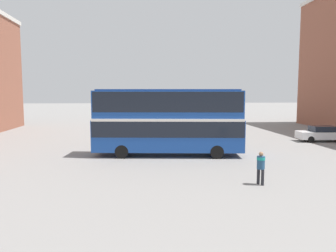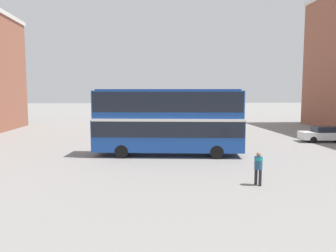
# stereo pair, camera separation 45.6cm
# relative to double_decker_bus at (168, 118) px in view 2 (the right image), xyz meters

# --- Properties ---
(ground_plane) EXTENTS (240.00, 240.00, 0.00)m
(ground_plane) POSITION_rel_double_decker_bus_xyz_m (1.93, -0.11, -2.79)
(ground_plane) COLOR gray
(double_decker_bus) EXTENTS (11.10, 3.81, 4.90)m
(double_decker_bus) POSITION_rel_double_decker_bus_xyz_m (0.00, 0.00, 0.00)
(double_decker_bus) COLOR #194293
(double_decker_bus) RESTS_ON ground_plane
(pedestrian_foreground) EXTENTS (0.58, 0.58, 1.70)m
(pedestrian_foreground) POSITION_rel_double_decker_bus_xyz_m (3.92, -8.18, -1.75)
(pedestrian_foreground) COLOR #232328
(pedestrian_foreground) RESTS_ON ground_plane
(parked_car_kerb_near) EXTENTS (4.64, 2.10, 1.41)m
(parked_car_kerb_near) POSITION_rel_double_decker_bus_xyz_m (0.37, 11.21, -2.07)
(parked_car_kerb_near) COLOR maroon
(parked_car_kerb_near) RESTS_ON ground_plane
(parked_car_kerb_far) EXTENTS (4.53, 2.19, 1.48)m
(parked_car_kerb_far) POSITION_rel_double_decker_bus_xyz_m (15.32, 5.56, -2.04)
(parked_car_kerb_far) COLOR silver
(parked_car_kerb_far) RESTS_ON ground_plane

